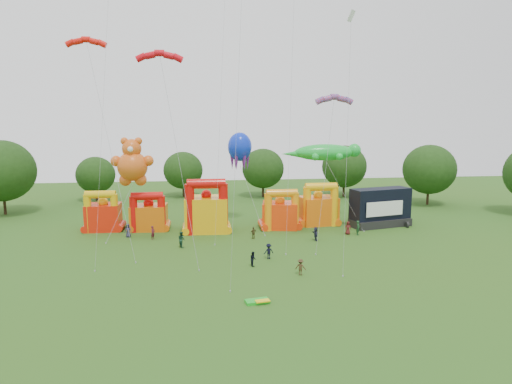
{
  "coord_description": "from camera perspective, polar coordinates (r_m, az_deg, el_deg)",
  "views": [
    {
      "loc": [
        -4.5,
        -35.18,
        15.19
      ],
      "look_at": [
        1.97,
        18.0,
        6.69
      ],
      "focal_mm": 32.0,
      "sensor_mm": 36.0,
      "label": 1
    }
  ],
  "objects": [
    {
      "name": "spectator_2",
      "position": [
        55.74,
        -9.29,
        -5.88
      ],
      "size": [
        1.13,
        1.2,
        1.96
      ],
      "primitive_type": "imported",
      "rotation": [
        0.0,
        0.0,
        2.13
      ],
      "color": "#183C29",
      "rests_on": "ground"
    },
    {
      "name": "bouncy_castle_0",
      "position": [
        66.51,
        -18.57,
        -2.72
      ],
      "size": [
        4.53,
        3.64,
        5.76
      ],
      "color": "red",
      "rests_on": "ground"
    },
    {
      "name": "parafoil_kites",
      "position": [
        51.45,
        -13.03,
        4.83
      ],
      "size": [
        32.76,
        12.28,
        25.39
      ],
      "color": "red",
      "rests_on": "ground"
    },
    {
      "name": "stage_trailer",
      "position": [
        68.05,
        15.27,
        -1.91
      ],
      "size": [
        9.3,
        5.31,
        5.53
      ],
      "color": "black",
      "rests_on": "ground"
    },
    {
      "name": "spectator_8",
      "position": [
        48.28,
        -0.37,
        -8.35
      ],
      "size": [
        0.71,
        0.85,
        1.56
      ],
      "primitive_type": "imported",
      "rotation": [
        0.0,
        0.0,
        1.74
      ],
      "color": "black",
      "rests_on": "ground"
    },
    {
      "name": "octopus_kite",
      "position": [
        64.72,
        -0.89,
        0.64
      ],
      "size": [
        4.37,
        11.06,
        13.47
      ],
      "color": "#0D2BCF",
      "rests_on": "ground"
    },
    {
      "name": "spectator_7",
      "position": [
        62.33,
        12.64,
        -4.4
      ],
      "size": [
        0.75,
        0.85,
        1.95
      ],
      "primitive_type": "imported",
      "rotation": [
        0.0,
        0.0,
        1.08
      ],
      "color": "#194020",
      "rests_on": "ground"
    },
    {
      "name": "ground",
      "position": [
        38.58,
        0.34,
        -14.17
      ],
      "size": [
        160.0,
        160.0,
        0.0
      ],
      "primitive_type": "plane",
      "color": "#355919",
      "rests_on": "ground"
    },
    {
      "name": "spectator_4",
      "position": [
        58.95,
        -0.31,
        -5.14
      ],
      "size": [
        0.99,
        0.71,
        1.56
      ],
      "primitive_type": "imported",
      "rotation": [
        0.0,
        0.0,
        3.55
      ],
      "color": "#483C1D",
      "rests_on": "ground"
    },
    {
      "name": "bouncy_castle_1",
      "position": [
        65.1,
        -13.26,
        -2.82
      ],
      "size": [
        5.0,
        4.1,
        5.52
      ],
      "color": "#D85C0B",
      "rests_on": "ground"
    },
    {
      "name": "spectator_9",
      "position": [
        45.78,
        5.59,
        -9.32
      ],
      "size": [
        1.22,
        1.0,
        1.64
      ],
      "primitive_type": "imported",
      "rotation": [
        0.0,
        0.0,
        2.71
      ],
      "color": "#3F2D19",
      "rests_on": "ground"
    },
    {
      "name": "bouncy_castle_2",
      "position": [
        62.6,
        -6.2,
        -2.43
      ],
      "size": [
        5.93,
        4.85,
        7.49
      ],
      "color": "#ECA50C",
      "rests_on": "ground"
    },
    {
      "name": "bouncy_castle_4",
      "position": [
        67.32,
        7.8,
        -2.02
      ],
      "size": [
        5.65,
        4.77,
        6.34
      ],
      "color": "orange",
      "rests_on": "ground"
    },
    {
      "name": "diamond_kites",
      "position": [
        49.43,
        -2.36,
        10.51
      ],
      "size": [
        27.08,
        22.25,
        39.42
      ],
      "color": "#F10B3F",
      "rests_on": "ground"
    },
    {
      "name": "folded_kite_bundle",
      "position": [
        39.32,
        0.25,
        -13.49
      ],
      "size": [
        2.15,
        1.37,
        0.31
      ],
      "color": "green",
      "rests_on": "ground"
    },
    {
      "name": "bouncy_castle_3",
      "position": [
        64.35,
        3.04,
        -2.64
      ],
      "size": [
        5.44,
        4.66,
        5.78
      ],
      "color": "#F2360B",
      "rests_on": "ground"
    },
    {
      "name": "spectator_0",
      "position": [
        61.97,
        -15.69,
        -4.67
      ],
      "size": [
        0.88,
        0.59,
        1.77
      ],
      "primitive_type": "imported",
      "rotation": [
        0.0,
        0.0,
        -0.03
      ],
      "color": "#2C2945",
      "rests_on": "ground"
    },
    {
      "name": "spectator_1",
      "position": [
        60.07,
        -12.77,
        -4.98
      ],
      "size": [
        0.69,
        0.78,
        1.79
      ],
      "primitive_type": "imported",
      "rotation": [
        0.0,
        0.0,
        1.06
      ],
      "color": "#581925",
      "rests_on": "ground"
    },
    {
      "name": "tree_ring",
      "position": [
        37.02,
        -1.52,
        -4.95
      ],
      "size": [
        119.74,
        121.8,
        12.07
      ],
      "color": "#352314",
      "rests_on": "ground"
    },
    {
      "name": "teddy_bear_kite",
      "position": [
        61.91,
        -15.98,
        0.25
      ],
      "size": [
        5.75,
        7.33,
        13.02
      ],
      "color": "#DA5918",
      "rests_on": "ground"
    },
    {
      "name": "spectator_3",
      "position": [
        50.64,
        1.59,
        -7.42
      ],
      "size": [
        1.25,
        0.9,
        1.74
      ],
      "primitive_type": "imported",
      "rotation": [
        0.0,
        0.0,
        3.39
      ],
      "color": "black",
      "rests_on": "ground"
    },
    {
      "name": "spectator_5",
      "position": [
        58.57,
        7.46,
        -5.19
      ],
      "size": [
        0.71,
        1.7,
        1.78
      ],
      "primitive_type": "imported",
      "rotation": [
        0.0,
        0.0,
        4.82
      ],
      "color": "#24253C",
      "rests_on": "ground"
    },
    {
      "name": "spectator_6",
      "position": [
        62.35,
        11.42,
        -4.43
      ],
      "size": [
        0.95,
        0.71,
        1.78
      ],
      "primitive_type": "imported",
      "rotation": [
        0.0,
        0.0,
        6.11
      ],
      "color": "#531917",
      "rests_on": "ground"
    },
    {
      "name": "gecko_kite",
      "position": [
        67.85,
        10.31,
        1.07
      ],
      "size": [
        12.3,
        11.11,
        11.69
      ],
      "color": "green",
      "rests_on": "ground"
    }
  ]
}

